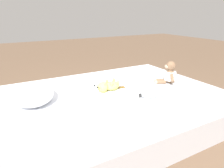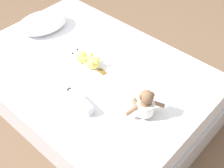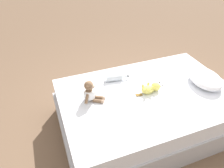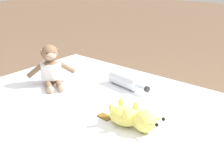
% 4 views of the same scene
% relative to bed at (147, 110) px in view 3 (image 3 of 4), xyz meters
% --- Properties ---
extents(ground_plane, '(16.00, 16.00, 0.00)m').
position_rel_bed_xyz_m(ground_plane, '(0.00, 0.00, -0.25)').
color(ground_plane, brown).
extents(bed, '(1.32, 2.00, 0.50)m').
position_rel_bed_xyz_m(bed, '(0.00, 0.00, 0.00)').
color(bed, '#B2B2B7').
rests_on(bed, ground_plane).
extents(pillow, '(0.52, 0.42, 0.13)m').
position_rel_bed_xyz_m(pillow, '(0.06, 0.70, 0.32)').
color(pillow, white).
rests_on(pillow, bed).
extents(plush_monkey, '(0.26, 0.25, 0.24)m').
position_rel_bed_xyz_m(plush_monkey, '(-0.13, -0.63, 0.35)').
color(plush_monkey, brown).
rests_on(plush_monkey, bed).
extents(plush_yellow_creature, '(0.12, 0.33, 0.10)m').
position_rel_bed_xyz_m(plush_yellow_creature, '(-0.02, 0.03, 0.30)').
color(plush_yellow_creature, '#EAE066').
rests_on(plush_yellow_creature, bed).
extents(glass_bottle, '(0.11, 0.29, 0.08)m').
position_rel_bed_xyz_m(glass_bottle, '(-0.36, -0.27, 0.29)').
color(glass_bottle, silver).
rests_on(glass_bottle, bed).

